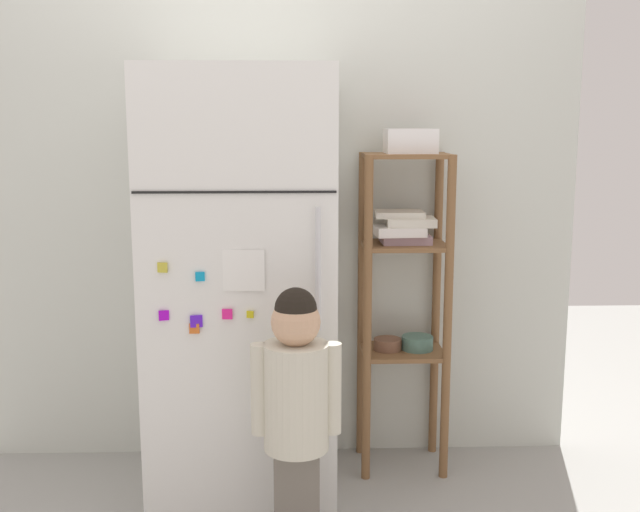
{
  "coord_description": "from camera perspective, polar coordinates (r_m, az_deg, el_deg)",
  "views": [
    {
      "loc": [
        0.06,
        -2.88,
        1.47
      ],
      "look_at": [
        0.16,
        0.02,
        0.95
      ],
      "focal_mm": 42.4,
      "sensor_mm": 36.0,
      "label": 1
    }
  ],
  "objects": [
    {
      "name": "ground_plane",
      "position": [
        3.24,
        -2.97,
        -16.92
      ],
      "size": [
        6.0,
        6.0,
        0.0
      ],
      "primitive_type": "plane",
      "color": "#999993"
    },
    {
      "name": "kitchen_wall_back",
      "position": [
        3.27,
        -3.03,
        3.33
      ],
      "size": [
        2.56,
        0.03,
        2.17
      ],
      "primitive_type": "cube",
      "color": "silver",
      "rests_on": "ground"
    },
    {
      "name": "refrigerator",
      "position": [
        2.98,
        -5.86,
        -2.24
      ],
      "size": [
        0.71,
        0.65,
        1.67
      ],
      "color": "white",
      "rests_on": "ground"
    },
    {
      "name": "child_standing",
      "position": [
        2.56,
        -1.81,
        -10.5
      ],
      "size": [
        0.3,
        0.22,
        0.94
      ],
      "color": "#6C645A",
      "rests_on": "ground"
    },
    {
      "name": "pantry_shelf_unit",
      "position": [
        3.17,
        6.34,
        -1.76
      ],
      "size": [
        0.36,
        0.29,
        1.34
      ],
      "color": "brown",
      "rests_on": "ground"
    },
    {
      "name": "fruit_bin",
      "position": [
        3.11,
        6.78,
        8.39
      ],
      "size": [
        0.2,
        0.18,
        0.1
      ],
      "color": "white",
      "rests_on": "pantry_shelf_unit"
    }
  ]
}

